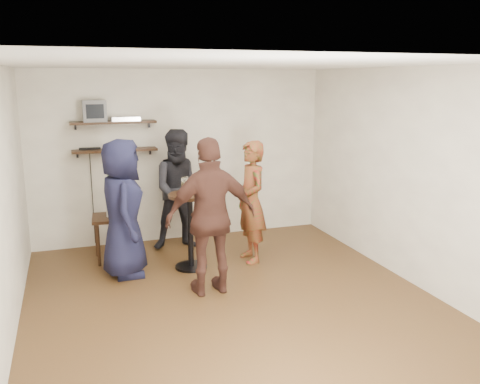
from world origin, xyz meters
name	(u,v)px	position (x,y,z in m)	size (l,w,h in m)	color
room	(232,188)	(0.00, 0.00, 1.30)	(4.58, 5.08, 2.68)	#3F2814
shelf_upper	(113,122)	(-1.00, 2.38, 1.85)	(1.20, 0.25, 0.04)	black
shelf_lower	(115,150)	(-1.00, 2.38, 1.45)	(1.20, 0.25, 0.04)	black
crt_monitor	(94,111)	(-1.25, 2.38, 2.02)	(0.32, 0.30, 0.30)	#59595B
dvd_deck	(126,119)	(-0.83, 2.38, 1.90)	(0.40, 0.24, 0.06)	silver
radio	(125,145)	(-0.86, 2.38, 1.52)	(0.22, 0.10, 0.10)	black
power_strip	(90,149)	(-1.34, 2.42, 1.48)	(0.30, 0.05, 0.03)	black
side_table	(112,223)	(-1.14, 1.82, 0.52)	(0.55, 0.55, 0.62)	black
vase_lilies	(110,195)	(-1.14, 1.82, 0.92)	(0.19, 0.19, 0.94)	white
drinks_table	(190,221)	(-0.20, 1.15, 0.65)	(0.55, 0.55, 1.01)	black
wine_glass_fl	(184,183)	(-0.27, 1.13, 1.15)	(0.07, 0.07, 0.22)	silver
wine_glass_fr	(194,183)	(-0.14, 1.12, 1.15)	(0.07, 0.07, 0.21)	silver
wine_glass_bl	(185,182)	(-0.23, 1.21, 1.15)	(0.07, 0.07, 0.21)	silver
wine_glass_br	(191,184)	(-0.18, 1.15, 1.14)	(0.06, 0.06, 0.19)	silver
person_plaid	(251,202)	(0.65, 1.17, 0.83)	(0.60, 0.40, 1.66)	red
person_dark	(181,190)	(-0.12, 2.00, 0.88)	(0.85, 0.67, 1.76)	black
person_navy	(123,209)	(-1.05, 1.18, 0.87)	(0.85, 0.56, 1.75)	black
person_brown	(211,217)	(-0.15, 0.30, 0.91)	(1.07, 0.45, 1.83)	#41231C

